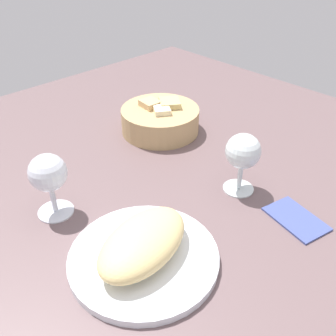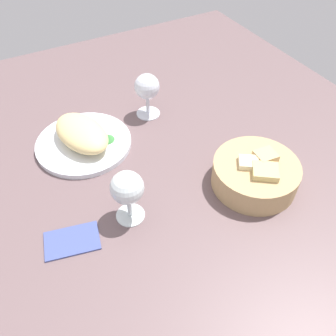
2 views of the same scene
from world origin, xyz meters
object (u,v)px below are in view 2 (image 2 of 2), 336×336
Objects in this scene: folded_napkin at (72,240)px; wine_glass_near at (127,190)px; plate at (84,143)px; wine_glass_far at (147,89)px; bread_basket at (256,174)px.

wine_glass_near is at bearing 13.75° from folded_napkin.
wine_glass_far is at bearing 101.29° from plate.
wine_glass_near is 1.15× the size of folded_napkin.
bread_basket is 1.55× the size of wine_glass_near.
plate is at bearing -177.43° from wine_glass_near.
bread_basket is at bearing 5.87° from folded_napkin.
wine_glass_near reaches higher than folded_napkin.
bread_basket is 1.56× the size of wine_glass_far.
folded_napkin is (26.76, -11.92, -0.30)cm from plate.
bread_basket is at bearing 43.62° from plate.
plate is 29.30cm from folded_napkin.
wine_glass_far reaches higher than folded_napkin.
wine_glass_near is 15.41cm from folded_napkin.
wine_glass_near is at bearing 2.57° from plate.
folded_napkin is at bearing -96.76° from bread_basket.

